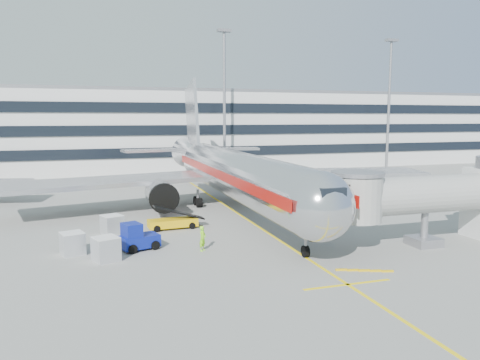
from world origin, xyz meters
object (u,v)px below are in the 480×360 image
object	(u,v)px
belt_loader	(173,222)
cargo_container_right	(112,225)
main_jet	(230,171)
cargo_container_front	(106,249)
baggage_tug	(137,238)
ramp_worker	(203,238)
cargo_container_left	(72,243)

from	to	relation	value
belt_loader	cargo_container_right	world-z (taller)	belt_loader
main_jet	cargo_container_front	size ratio (longest dim) A/B	23.93
belt_loader	baggage_tug	bearing A→B (deg)	-121.88
cargo_container_front	ramp_worker	distance (m)	7.24
belt_loader	cargo_container_front	distance (m)	10.38
baggage_tug	ramp_worker	world-z (taller)	baggage_tug
belt_loader	cargo_container_right	size ratio (longest dim) A/B	2.28
baggage_tug	cargo_container_front	distance (m)	3.23
cargo_container_front	main_jet	bearing A→B (deg)	48.78
main_jet	ramp_worker	size ratio (longest dim) A/B	26.07
main_jet	cargo_container_left	world-z (taller)	main_jet
cargo_container_left	cargo_container_front	world-z (taller)	cargo_container_front
cargo_container_right	baggage_tug	bearing A→B (deg)	-73.99
cargo_container_left	ramp_worker	xyz separation A→B (m)	(9.58, -2.06, 0.12)
baggage_tug	cargo_container_left	bearing A→B (deg)	176.78
ramp_worker	baggage_tug	bearing A→B (deg)	110.57
ramp_worker	cargo_container_right	bearing A→B (deg)	81.70
baggage_tug	cargo_container_right	size ratio (longest dim) A/B	1.56
cargo_container_right	cargo_container_left	bearing A→B (deg)	-119.96
main_jet	baggage_tug	world-z (taller)	main_jet
cargo_container_left	cargo_container_front	xyz separation A→B (m)	(2.36, -2.41, 0.03)
baggage_tug	cargo_container_front	bearing A→B (deg)	-138.42
belt_loader	cargo_container_front	world-z (taller)	belt_loader
belt_loader	cargo_container_left	bearing A→B (deg)	-145.62
baggage_tug	cargo_container_right	world-z (taller)	baggage_tug
baggage_tug	ramp_worker	distance (m)	5.14
cargo_container_left	cargo_container_right	size ratio (longest dim) A/B	0.94
cargo_container_right	ramp_worker	xyz separation A→B (m)	(6.45, -7.50, 0.11)
main_jet	ramp_worker	distance (m)	17.47
main_jet	belt_loader	distance (m)	11.62
cargo_container_right	cargo_container_front	size ratio (longest dim) A/B	0.99
baggage_tug	cargo_container_right	xyz separation A→B (m)	(-1.64, 5.71, -0.09)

